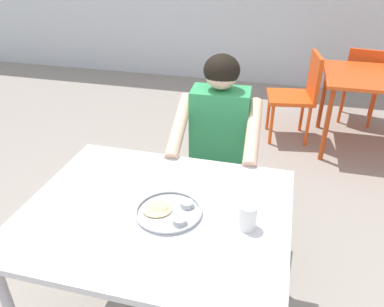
{
  "coord_description": "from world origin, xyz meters",
  "views": [
    {
      "loc": [
        0.39,
        -1.24,
        1.75
      ],
      "look_at": [
        0.02,
        0.2,
        0.9
      ],
      "focal_mm": 35.08,
      "sensor_mm": 36.0,
      "label": 1
    }
  ],
  "objects_px": {
    "chair_red_left": "(300,91)",
    "chair_foreground": "(221,159)",
    "table_background_red": "(371,85)",
    "thali_tray": "(169,211)",
    "drinking_cup": "(247,216)",
    "chair_red_far": "(363,80)",
    "table_foreground": "(156,222)",
    "diner_foreground": "(217,142)"
  },
  "relations": [
    {
      "from": "chair_red_left",
      "to": "drinking_cup",
      "type": "bearing_deg",
      "value": -95.4
    },
    {
      "from": "chair_foreground",
      "to": "diner_foreground",
      "type": "distance_m",
      "value": 0.33
    },
    {
      "from": "thali_tray",
      "to": "drinking_cup",
      "type": "xyz_separation_m",
      "value": [
        0.33,
        -0.01,
        0.05
      ]
    },
    {
      "from": "drinking_cup",
      "to": "diner_foreground",
      "type": "distance_m",
      "value": 0.81
    },
    {
      "from": "thali_tray",
      "to": "chair_red_far",
      "type": "bearing_deg",
      "value": 67.9
    },
    {
      "from": "thali_tray",
      "to": "chair_red_far",
      "type": "relative_size",
      "value": 0.35
    },
    {
      "from": "drinking_cup",
      "to": "chair_red_far",
      "type": "bearing_deg",
      "value": 73.63
    },
    {
      "from": "chair_foreground",
      "to": "thali_tray",
      "type": "bearing_deg",
      "value": -93.03
    },
    {
      "from": "table_background_red",
      "to": "chair_red_left",
      "type": "xyz_separation_m",
      "value": [
        -0.6,
        0.04,
        -0.13
      ]
    },
    {
      "from": "drinking_cup",
      "to": "chair_red_far",
      "type": "relative_size",
      "value": 0.13
    },
    {
      "from": "table_foreground",
      "to": "thali_tray",
      "type": "relative_size",
      "value": 3.98
    },
    {
      "from": "thali_tray",
      "to": "chair_red_left",
      "type": "height_order",
      "value": "chair_red_left"
    },
    {
      "from": "drinking_cup",
      "to": "thali_tray",
      "type": "bearing_deg",
      "value": 179.0
    },
    {
      "from": "diner_foreground",
      "to": "chair_foreground",
      "type": "bearing_deg",
      "value": 92.53
    },
    {
      "from": "drinking_cup",
      "to": "chair_foreground",
      "type": "xyz_separation_m",
      "value": [
        -0.28,
        0.97,
        -0.34
      ]
    },
    {
      "from": "thali_tray",
      "to": "table_background_red",
      "type": "relative_size",
      "value": 0.35
    },
    {
      "from": "drinking_cup",
      "to": "diner_foreground",
      "type": "relative_size",
      "value": 0.09
    },
    {
      "from": "chair_foreground",
      "to": "table_background_red",
      "type": "bearing_deg",
      "value": 51.24
    },
    {
      "from": "chair_red_left",
      "to": "chair_red_far",
      "type": "bearing_deg",
      "value": 40.88
    },
    {
      "from": "thali_tray",
      "to": "chair_foreground",
      "type": "xyz_separation_m",
      "value": [
        0.05,
        0.97,
        -0.29
      ]
    },
    {
      "from": "table_foreground",
      "to": "thali_tray",
      "type": "bearing_deg",
      "value": -10.74
    },
    {
      "from": "diner_foreground",
      "to": "chair_red_far",
      "type": "relative_size",
      "value": 1.48
    },
    {
      "from": "drinking_cup",
      "to": "chair_foreground",
      "type": "height_order",
      "value": "drinking_cup"
    },
    {
      "from": "chair_red_left",
      "to": "chair_red_far",
      "type": "relative_size",
      "value": 1.04
    },
    {
      "from": "table_background_red",
      "to": "chair_red_left",
      "type": "height_order",
      "value": "chair_red_left"
    },
    {
      "from": "thali_tray",
      "to": "chair_red_left",
      "type": "bearing_deg",
      "value": 76.92
    },
    {
      "from": "thali_tray",
      "to": "table_foreground",
      "type": "bearing_deg",
      "value": 169.26
    },
    {
      "from": "table_foreground",
      "to": "thali_tray",
      "type": "distance_m",
      "value": 0.11
    },
    {
      "from": "table_foreground",
      "to": "chair_red_far",
      "type": "relative_size",
      "value": 1.38
    },
    {
      "from": "diner_foreground",
      "to": "table_background_red",
      "type": "relative_size",
      "value": 1.48
    },
    {
      "from": "drinking_cup",
      "to": "table_background_red",
      "type": "height_order",
      "value": "drinking_cup"
    },
    {
      "from": "diner_foreground",
      "to": "chair_red_far",
      "type": "distance_m",
      "value": 2.47
    },
    {
      "from": "diner_foreground",
      "to": "drinking_cup",
      "type": "bearing_deg",
      "value": -70.58
    },
    {
      "from": "chair_red_left",
      "to": "chair_foreground",
      "type": "bearing_deg",
      "value": -109.55
    },
    {
      "from": "table_foreground",
      "to": "chair_foreground",
      "type": "xyz_separation_m",
      "value": [
        0.11,
        0.95,
        -0.21
      ]
    },
    {
      "from": "thali_tray",
      "to": "chair_red_left",
      "type": "distance_m",
      "value": 2.46
    },
    {
      "from": "drinking_cup",
      "to": "table_background_red",
      "type": "relative_size",
      "value": 0.13
    },
    {
      "from": "drinking_cup",
      "to": "chair_foreground",
      "type": "relative_size",
      "value": 0.13
    },
    {
      "from": "chair_foreground",
      "to": "table_background_red",
      "type": "height_order",
      "value": "chair_foreground"
    },
    {
      "from": "diner_foreground",
      "to": "table_background_red",
      "type": "height_order",
      "value": "diner_foreground"
    },
    {
      "from": "chair_foreground",
      "to": "diner_foreground",
      "type": "relative_size",
      "value": 0.67
    },
    {
      "from": "table_background_red",
      "to": "diner_foreground",
      "type": "bearing_deg",
      "value": -124.53
    }
  ]
}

